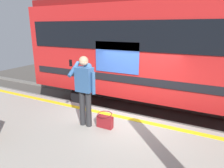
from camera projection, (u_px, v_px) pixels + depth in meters
name	position (u px, v px, depth m)	size (l,w,h in m)	color
ground_plane	(126.00, 141.00, 5.95)	(24.89, 24.89, 0.00)	#4C4742
safety_line	(122.00, 117.00, 5.45)	(15.53, 0.16, 0.01)	yellow
track_rail_near	(143.00, 118.00, 7.28)	(20.60, 0.08, 0.16)	slate
track_rail_far	(154.00, 105.00, 8.51)	(20.60, 0.08, 0.16)	slate
train_carriage	(190.00, 48.00, 6.64)	(11.57, 2.81, 4.07)	red
passenger	(85.00, 86.00, 4.74)	(0.57, 0.55, 1.73)	#262628
handbag	(105.00, 121.00, 4.85)	(0.40, 0.36, 0.36)	maroon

